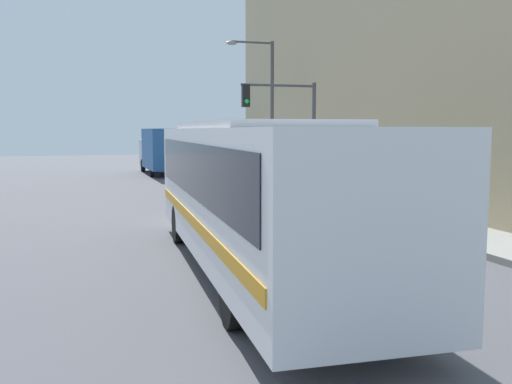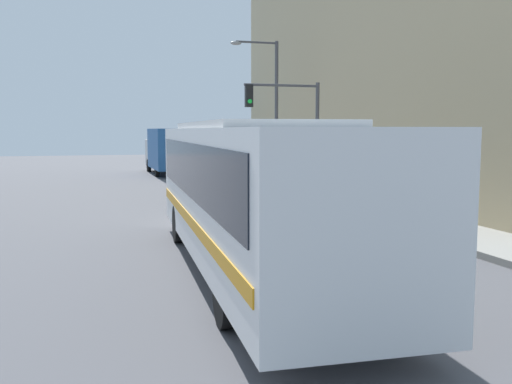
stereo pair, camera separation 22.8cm
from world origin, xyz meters
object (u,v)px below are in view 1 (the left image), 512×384
(delivery_truck, at_px, (164,150))
(fire_hydrant, at_px, (404,211))
(pedestrian_near_corner, at_px, (330,177))
(street_lamp, at_px, (266,100))
(parking_meter, at_px, (337,181))
(city_bus, at_px, (254,186))
(traffic_light_pole, at_px, (288,118))

(delivery_truck, distance_m, fire_hydrant, 23.83)
(fire_hydrant, bearing_deg, pedestrian_near_corner, 84.25)
(street_lamp, height_order, pedestrian_near_corner, street_lamp)
(parking_meter, relative_size, pedestrian_near_corner, 0.78)
(city_bus, relative_size, pedestrian_near_corner, 7.01)
(street_lamp, bearing_deg, traffic_light_pole, -99.74)
(delivery_truck, distance_m, pedestrian_near_corner, 17.32)
(fire_hydrant, bearing_deg, street_lamp, 90.32)
(parking_meter, height_order, street_lamp, street_lamp)
(delivery_truck, bearing_deg, fire_hydrant, -80.89)
(city_bus, distance_m, parking_meter, 10.44)
(city_bus, height_order, traffic_light_pole, traffic_light_pole)
(fire_hydrant, height_order, parking_meter, parking_meter)
(parking_meter, bearing_deg, street_lamp, 90.50)
(fire_hydrant, distance_m, pedestrian_near_corner, 6.83)
(traffic_light_pole, distance_m, pedestrian_near_corner, 3.05)
(city_bus, xyz_separation_m, fire_hydrant, (6.02, 3.82, -1.29))
(fire_hydrant, xyz_separation_m, pedestrian_near_corner, (0.68, 6.78, 0.49))
(city_bus, relative_size, fire_hydrant, 16.13)
(delivery_truck, bearing_deg, pedestrian_near_corner, -75.09)
(parking_meter, bearing_deg, pedestrian_near_corner, 72.07)
(fire_hydrant, bearing_deg, delivery_truck, 99.11)
(delivery_truck, height_order, fire_hydrant, delivery_truck)
(street_lamp, bearing_deg, delivery_truck, 109.20)
(fire_hydrant, bearing_deg, city_bus, -147.57)
(fire_hydrant, xyz_separation_m, parking_meter, (-0.00, 4.67, 0.53))
(fire_hydrant, height_order, street_lamp, street_lamp)
(traffic_light_pole, relative_size, pedestrian_near_corner, 2.86)
(pedestrian_near_corner, bearing_deg, parking_meter, -107.93)
(pedestrian_near_corner, bearing_deg, city_bus, -122.29)
(city_bus, xyz_separation_m, delivery_truck, (2.25, 27.33, -0.15))
(delivery_truck, xyz_separation_m, traffic_light_pole, (2.73, -16.21, 1.82))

